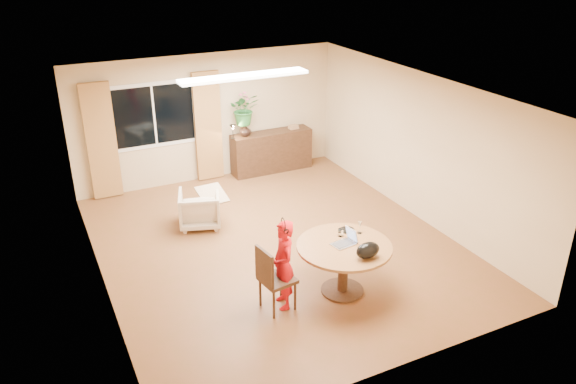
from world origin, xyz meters
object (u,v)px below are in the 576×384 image
object	(u,v)px
child	(283,265)
armchair	(200,209)
dining_table	(344,255)
sideboard	(272,151)
dining_chair	(277,278)

from	to	relation	value
child	armchair	bearing A→B (deg)	-165.31
dining_table	sideboard	world-z (taller)	sideboard
child	sideboard	size ratio (longest dim) A/B	0.73
dining_table	child	size ratio (longest dim) A/B	1.04
dining_table	armchair	xyz separation A→B (m)	(-1.20, 2.85, -0.27)
dining_chair	armchair	xyz separation A→B (m)	(-0.19, 2.80, -0.16)
child	sideboard	distance (m)	4.94
dining_table	sideboard	xyz separation A→B (m)	(1.00, 4.63, -0.16)
dining_table	armchair	world-z (taller)	dining_table
child	sideboard	world-z (taller)	child
child	dining_chair	bearing A→B (deg)	-68.30
dining_chair	sideboard	xyz separation A→B (m)	(2.00, 4.57, -0.05)
armchair	sideboard	xyz separation A→B (m)	(2.20, 1.78, 0.12)
dining_table	child	xyz separation A→B (m)	(-0.90, 0.08, 0.05)
child	dining_table	bearing A→B (deg)	93.62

